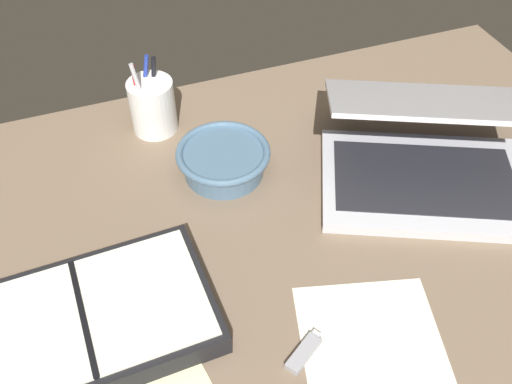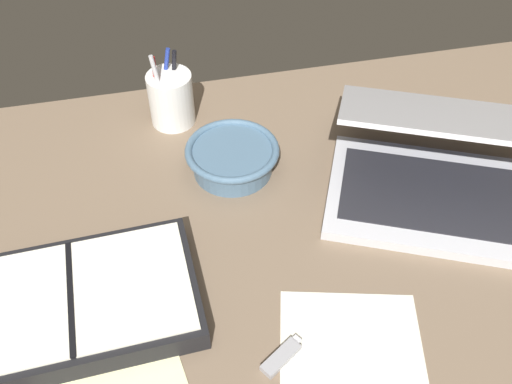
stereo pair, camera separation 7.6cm
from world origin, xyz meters
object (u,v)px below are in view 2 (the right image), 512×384
object	(u,v)px
bowl	(232,157)
laptop	(438,170)
planner	(74,304)
pen_cup	(171,98)

from	to	relation	value
bowl	laptop	bearing A→B (deg)	-21.81
laptop	planner	xyz separation A→B (cm)	(-58.82, -10.86, -3.11)
laptop	bowl	xyz separation A→B (cm)	(-31.82, 12.73, -2.13)
pen_cup	planner	bearing A→B (deg)	-115.06
laptop	pen_cup	xyz separation A→B (cm)	(-40.28, 28.79, 0.13)
bowl	planner	bearing A→B (deg)	-138.85
bowl	pen_cup	world-z (taller)	pen_cup
laptop	bowl	distance (cm)	34.34
pen_cup	planner	size ratio (longest dim) A/B	0.43
laptop	planner	size ratio (longest dim) A/B	1.25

